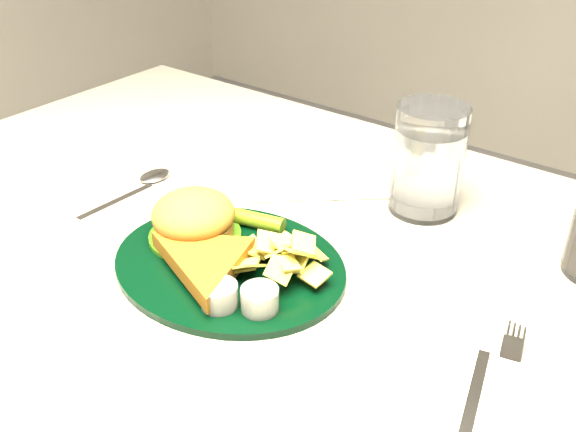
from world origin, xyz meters
name	(u,v)px	position (x,y,z in m)	size (l,w,h in m)	color
dinner_plate	(228,245)	(-0.02, -0.04, 0.78)	(0.27, 0.22, 0.06)	black
water_glass	(428,160)	(0.09, 0.20, 0.82)	(0.09, 0.09, 0.14)	silver
fork_napkin	(478,388)	(0.27, -0.05, 0.76)	(0.11, 0.14, 0.01)	white
spoon	(116,200)	(-0.23, -0.02, 0.76)	(0.04, 0.16, 0.01)	white
ramekin	(200,147)	(-0.24, 0.14, 0.76)	(0.04, 0.04, 0.03)	white
wrapped_straw	(326,198)	(-0.02, 0.15, 0.75)	(0.20, 0.07, 0.01)	white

